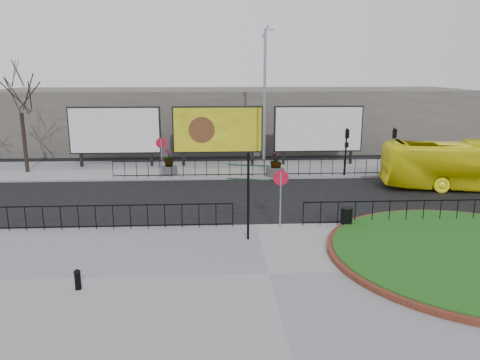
{
  "coord_description": "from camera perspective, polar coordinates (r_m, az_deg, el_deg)",
  "views": [
    {
      "loc": [
        -1.74,
        -19.15,
        6.65
      ],
      "look_at": [
        -0.58,
        1.81,
        1.68
      ],
      "focal_mm": 35.0,
      "sensor_mm": 36.0,
      "label": 1
    }
  ],
  "objects": [
    {
      "name": "pavement_far",
      "position": [
        31.89,
        0.03,
        1.4
      ],
      "size": [
        44.0,
        6.0,
        0.12
      ],
      "primitive_type": "cube",
      "color": "gray",
      "rests_on": "ground"
    },
    {
      "name": "railing_near_right",
      "position": [
        21.43,
        19.64,
        -3.68
      ],
      "size": [
        9.0,
        0.1,
        1.1
      ],
      "primitive_type": null,
      "color": "black",
      "rests_on": "pavement_near"
    },
    {
      "name": "planter_b",
      "position": [
        29.42,
        4.2,
        1.49
      ],
      "size": [
        1.01,
        1.01,
        1.49
      ],
      "color": "#4C4C4F",
      "rests_on": "pavement_far"
    },
    {
      "name": "speed_sign_far",
      "position": [
        29.13,
        -9.57,
        3.78
      ],
      "size": [
        0.64,
        0.07,
        2.47
      ],
      "color": "gray",
      "rests_on": "pavement_far"
    },
    {
      "name": "planter_a",
      "position": [
        30.09,
        -8.65,
        1.83
      ],
      "size": [
        1.01,
        1.01,
        1.62
      ],
      "color": "#4C4C4F",
      "rests_on": "pavement_far"
    },
    {
      "name": "pavement_near",
      "position": [
        15.71,
        3.56,
        -11.51
      ],
      "size": [
        30.0,
        10.0,
        0.12
      ],
      "primitive_type": "cube",
      "color": "gray",
      "rests_on": "ground"
    },
    {
      "name": "planter_c",
      "position": [
        29.45,
        4.59,
        1.47
      ],
      "size": [
        0.89,
        0.89,
        1.38
      ],
      "color": "#4C4C4F",
      "rests_on": "pavement_far"
    },
    {
      "name": "billboard_mid",
      "position": [
        32.38,
        -2.73,
        6.12
      ],
      "size": [
        6.2,
        0.31,
        4.1
      ],
      "color": "black",
      "rests_on": "pavement_far"
    },
    {
      "name": "railing_far",
      "position": [
        29.21,
        2.28,
        1.5
      ],
      "size": [
        18.0,
        0.1,
        1.1
      ],
      "primitive_type": null,
      "color": "black",
      "rests_on": "pavement_far"
    },
    {
      "name": "fingerpost_sign",
      "position": [
        17.99,
        1.01,
        -0.89
      ],
      "size": [
        1.63,
        0.65,
        3.5
      ],
      "rotation": [
        0.0,
        0.0,
        -0.32
      ],
      "color": "black",
      "rests_on": "pavement_near"
    },
    {
      "name": "signal_pole_b",
      "position": [
        30.97,
        18.2,
        4.2
      ],
      "size": [
        0.22,
        0.26,
        3.0
      ],
      "color": "black",
      "rests_on": "pavement_far"
    },
    {
      "name": "tree_left",
      "position": [
        33.15,
        -25.05,
        6.84
      ],
      "size": [
        2.0,
        2.0,
        7.0
      ],
      "primitive_type": null,
      "color": "#2D2119",
      "rests_on": "pavement_far"
    },
    {
      "name": "ground",
      "position": [
        20.35,
        1.92,
        -5.76
      ],
      "size": [
        90.0,
        90.0,
        0.0
      ],
      "primitive_type": "plane",
      "color": "black",
      "rests_on": "ground"
    },
    {
      "name": "litter_bin",
      "position": [
        20.3,
        12.85,
        -4.49
      ],
      "size": [
        0.52,
        0.52,
        0.87
      ],
      "color": "black",
      "rests_on": "pavement_near"
    },
    {
      "name": "billboard_right",
      "position": [
        33.18,
        9.51,
        6.13
      ],
      "size": [
        6.2,
        0.31,
        4.1
      ],
      "color": "black",
      "rests_on": "pavement_far"
    },
    {
      "name": "bollard",
      "position": [
        15.31,
        -19.19,
        -11.26
      ],
      "size": [
        0.21,
        0.21,
        0.65
      ],
      "color": "black",
      "rests_on": "pavement_near"
    },
    {
      "name": "lamp_post",
      "position": [
        30.38,
        3.02,
        9.86
      ],
      "size": [
        0.74,
        0.18,
        9.23
      ],
      "color": "gray",
      "rests_on": "pavement_far"
    },
    {
      "name": "building_backdrop",
      "position": [
        41.4,
        -0.75,
        7.57
      ],
      "size": [
        40.0,
        10.0,
        5.0
      ],
      "primitive_type": "cube",
      "color": "#68635B",
      "rests_on": "ground"
    },
    {
      "name": "bus",
      "position": [
        29.47,
        26.51,
        1.61
      ],
      "size": [
        10.17,
        3.9,
        2.77
      ],
      "primitive_type": "imported",
      "rotation": [
        0.0,
        0.0,
        1.41
      ],
      "color": "yellow",
      "rests_on": "ground"
    },
    {
      "name": "railing_near_left",
      "position": [
        20.23,
        -15.21,
        -4.35
      ],
      "size": [
        10.0,
        0.1,
        1.1
      ],
      "primitive_type": null,
      "color": "black",
      "rests_on": "pavement_near"
    },
    {
      "name": "speed_sign_near",
      "position": [
        19.54,
        4.99,
        -0.75
      ],
      "size": [
        0.64,
        0.07,
        2.47
      ],
      "color": "gray",
      "rests_on": "pavement_near"
    },
    {
      "name": "billboard_left",
      "position": [
        33.08,
        -15.02,
        5.83
      ],
      "size": [
        6.2,
        0.31,
        4.1
      ],
      "color": "black",
      "rests_on": "pavement_far"
    },
    {
      "name": "signal_pole_a",
      "position": [
        30.01,
        12.84,
        4.26
      ],
      "size": [
        0.22,
        0.26,
        3.0
      ],
      "color": "black",
      "rests_on": "pavement_far"
    },
    {
      "name": "brick_edge",
      "position": [
        18.88,
        26.67,
        -8.11
      ],
      "size": [
        10.4,
        10.4,
        0.18
      ],
      "primitive_type": "cylinder",
      "color": "brown",
      "rests_on": "pavement_near"
    },
    {
      "name": "grass_lawn",
      "position": [
        18.88,
        26.67,
        -8.05
      ],
      "size": [
        10.0,
        10.0,
        0.22
      ],
      "primitive_type": "cylinder",
      "color": "#165316",
      "rests_on": "pavement_near"
    }
  ]
}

